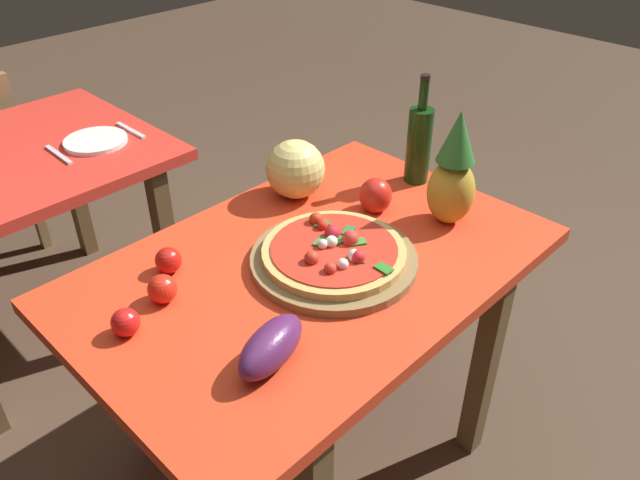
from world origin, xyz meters
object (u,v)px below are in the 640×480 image
object	(u,v)px
pizza_board	(334,260)
tomato_by_bottle	(168,260)
wine_bottle	(419,143)
tomato_at_corner	(162,289)
eggplant	(271,346)
knife_utensil	(131,130)
pineapple_left	(453,174)
pizza	(334,251)
background_table	(7,186)
bell_pepper	(376,195)
melon	(295,169)
tomato_near_board	(125,322)
fork_utensil	(58,155)
dinner_plate	(96,141)
display_table	(313,290)

from	to	relation	value
pizza_board	tomato_by_bottle	size ratio (longest dim) A/B	6.42
wine_bottle	tomato_at_corner	size ratio (longest dim) A/B	4.86
eggplant	knife_utensil	world-z (taller)	eggplant
pineapple_left	wine_bottle	bearing A→B (deg)	58.43
tomato_by_bottle	eggplant	bearing A→B (deg)	-94.32
pizza	knife_utensil	size ratio (longest dim) A/B	2.06
pizza_board	eggplant	size ratio (longest dim) A/B	2.16
wine_bottle	pineapple_left	world-z (taller)	wine_bottle
background_table	wine_bottle	distance (m)	1.42
background_table	pizza	distance (m)	1.28
bell_pepper	tomato_at_corner	xyz separation A→B (m)	(-0.67, 0.09, -0.01)
pineapple_left	tomato_by_bottle	xyz separation A→B (m)	(-0.69, 0.37, -0.12)
pizza_board	tomato_at_corner	bearing A→B (deg)	154.33
knife_utensil	pizza_board	bearing A→B (deg)	-93.84
pizza	knife_utensil	xyz separation A→B (m)	(0.07, 1.10, -0.04)
melon	tomato_near_board	size ratio (longest dim) A/B	2.73
tomato_at_corner	knife_utensil	xyz separation A→B (m)	(0.46, 0.91, -0.03)
tomato_at_corner	fork_utensil	size ratio (longest dim) A/B	0.39
pizza	bell_pepper	xyz separation A→B (m)	(0.28, 0.10, 0.01)
tomato_at_corner	fork_utensil	bearing A→B (deg)	78.63
pineapple_left	fork_utensil	size ratio (longest dim) A/B	1.86
wine_bottle	background_table	bearing A→B (deg)	128.44
background_table	pizza_board	xyz separation A→B (m)	(0.36, -1.22, 0.12)
tomato_near_board	knife_utensil	world-z (taller)	tomato_near_board
fork_utensil	tomato_by_bottle	bearing A→B (deg)	-96.02
melon	fork_utensil	distance (m)	0.87
dinner_plate	knife_utensil	distance (m)	0.14
wine_bottle	tomato_near_board	bearing A→B (deg)	178.44
tomato_near_board	dinner_plate	size ratio (longest dim) A/B	0.30
background_table	fork_utensil	distance (m)	0.23
melon	knife_utensil	bearing A→B (deg)	97.68
eggplant	wine_bottle	bearing A→B (deg)	17.43
melon	fork_utensil	world-z (taller)	melon
tomato_at_corner	dinner_plate	distance (m)	0.96
tomato_at_corner	tomato_by_bottle	xyz separation A→B (m)	(0.08, 0.09, -0.00)
wine_bottle	tomato_near_board	world-z (taller)	wine_bottle
display_table	melon	distance (m)	0.39
tomato_near_board	fork_utensil	world-z (taller)	tomato_near_board
bell_pepper	melon	bearing A→B (deg)	114.48
melon	bell_pepper	size ratio (longest dim) A/B	1.68
tomato_near_board	background_table	bearing A→B (deg)	82.03
wine_bottle	pineapple_left	distance (m)	0.25
dinner_plate	pizza_board	bearing A→B (deg)	-86.40
eggplant	melon	bearing A→B (deg)	42.05
pizza	melon	distance (m)	0.37
fork_utensil	pizza_board	bearing A→B (deg)	-77.85
display_table	tomato_at_corner	size ratio (longest dim) A/B	17.47
wine_bottle	tomato_at_corner	distance (m)	0.91
fork_utensil	wine_bottle	bearing A→B (deg)	-52.31
tomato_at_corner	knife_utensil	world-z (taller)	tomato_at_corner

